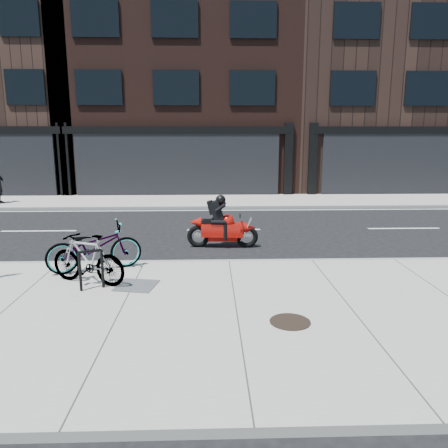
{
  "coord_description": "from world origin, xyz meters",
  "views": [
    {
      "loc": [
        -0.44,
        -11.98,
        3.12
      ],
      "look_at": [
        -0.1,
        -1.36,
        0.9
      ],
      "focal_mm": 35.0,
      "sensor_mm": 36.0,
      "label": 1
    }
  ],
  "objects_px": {
    "bike_rack": "(91,266)",
    "bicycle_rear": "(88,259)",
    "bicycle_front": "(94,247)",
    "motorcycle": "(225,226)",
    "manhole_cover": "(290,322)",
    "utility_grate": "(136,285)"
  },
  "relations": [
    {
      "from": "manhole_cover",
      "to": "utility_grate",
      "type": "distance_m",
      "value": 3.29
    },
    {
      "from": "bicycle_front",
      "to": "bicycle_rear",
      "type": "xyz_separation_m",
      "value": [
        0.09,
        -0.86,
        -0.03
      ]
    },
    {
      "from": "bicycle_front",
      "to": "motorcycle",
      "type": "bearing_deg",
      "value": -72.63
    },
    {
      "from": "motorcycle",
      "to": "manhole_cover",
      "type": "xyz_separation_m",
      "value": [
        0.86,
        -5.25,
        -0.46
      ]
    },
    {
      "from": "motorcycle",
      "to": "utility_grate",
      "type": "relative_size",
      "value": 2.64
    },
    {
      "from": "bicycle_front",
      "to": "manhole_cover",
      "type": "distance_m",
      "value": 4.79
    },
    {
      "from": "bicycle_rear",
      "to": "manhole_cover",
      "type": "distance_m",
      "value": 4.27
    },
    {
      "from": "bike_rack",
      "to": "manhole_cover",
      "type": "bearing_deg",
      "value": -24.58
    },
    {
      "from": "bike_rack",
      "to": "utility_grate",
      "type": "relative_size",
      "value": 1.06
    },
    {
      "from": "bicycle_front",
      "to": "utility_grate",
      "type": "relative_size",
      "value": 2.74
    },
    {
      "from": "manhole_cover",
      "to": "utility_grate",
      "type": "relative_size",
      "value": 0.88
    },
    {
      "from": "bike_rack",
      "to": "bicycle_rear",
      "type": "bearing_deg",
      "value": 114.44
    },
    {
      "from": "bicycle_rear",
      "to": "motorcycle",
      "type": "relative_size",
      "value": 0.87
    },
    {
      "from": "bicycle_front",
      "to": "utility_grate",
      "type": "xyz_separation_m",
      "value": [
        1.07,
        -1.04,
        -0.53
      ]
    },
    {
      "from": "bicycle_front",
      "to": "manhole_cover",
      "type": "relative_size",
      "value": 3.12
    },
    {
      "from": "bike_rack",
      "to": "bicycle_rear",
      "type": "relative_size",
      "value": 0.46
    },
    {
      "from": "bike_rack",
      "to": "bicycle_rear",
      "type": "height_order",
      "value": "bicycle_rear"
    },
    {
      "from": "bike_rack",
      "to": "manhole_cover",
      "type": "height_order",
      "value": "bike_rack"
    },
    {
      "from": "bike_rack",
      "to": "motorcycle",
      "type": "xyz_separation_m",
      "value": [
        2.73,
        3.61,
        0.0
      ]
    },
    {
      "from": "bicycle_rear",
      "to": "manhole_cover",
      "type": "height_order",
      "value": "bicycle_rear"
    },
    {
      "from": "bicycle_rear",
      "to": "motorcycle",
      "type": "height_order",
      "value": "motorcycle"
    },
    {
      "from": "bike_rack",
      "to": "utility_grate",
      "type": "height_order",
      "value": "bike_rack"
    }
  ]
}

